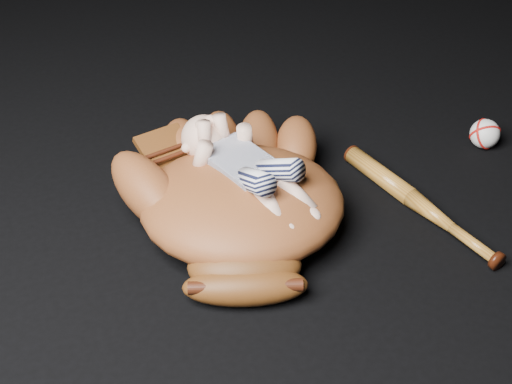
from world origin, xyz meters
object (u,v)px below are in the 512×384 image
at_px(baseball_bat, 419,204).
at_px(baseball, 485,134).
at_px(newborn_baby, 250,167).
at_px(baseball_glove, 242,195).

distance_m(baseball_bat, baseball, 0.30).
height_order(newborn_baby, baseball, newborn_baby).
height_order(baseball_glove, baseball, baseball_glove).
distance_m(baseball_glove, baseball, 0.60).
bearing_deg(baseball_bat, baseball_glove, 164.85).
height_order(newborn_baby, baseball_bat, newborn_baby).
height_order(baseball_glove, newborn_baby, newborn_baby).
distance_m(newborn_baby, baseball_bat, 0.35).
xyz_separation_m(newborn_baby, baseball, (0.58, 0.03, -0.10)).
relative_size(baseball_glove, baseball_bat, 1.30).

